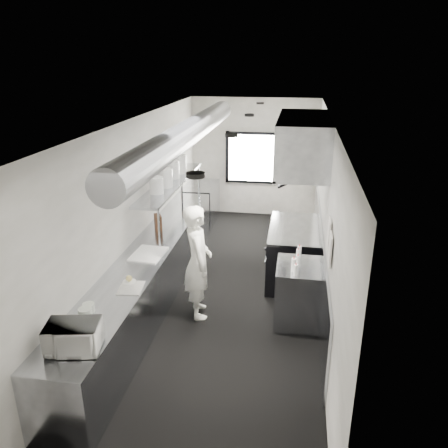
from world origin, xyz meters
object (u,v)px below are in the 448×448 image
at_px(range, 293,253).
at_px(knife_block, 158,222).
at_px(deli_tub_a, 85,313).
at_px(pass_shelf, 171,183).
at_px(squeeze_bottle_e, 299,252).
at_px(squeeze_bottle_b, 294,265).
at_px(plate_stack_c, 173,170).
at_px(squeeze_bottle_a, 296,270).
at_px(small_plate, 129,282).
at_px(plate_stack_d, 180,164).
at_px(plate_stack_a, 157,185).
at_px(deli_tub_b, 89,308).
at_px(far_work_table, 201,203).
at_px(prep_counter, 151,275).
at_px(plate_stack_b, 166,178).
at_px(squeeze_bottle_c, 298,261).
at_px(bottle_station, 298,294).
at_px(exhaust_hood, 303,143).
at_px(microwave, 73,337).
at_px(line_cook, 198,262).
at_px(cutting_board, 148,254).
at_px(squeeze_bottle_d, 298,255).

relative_size(range, knife_block, 6.21).
bearing_deg(deli_tub_a, pass_shelf, 88.96).
xyz_separation_m(pass_shelf, squeeze_bottle_e, (2.32, -1.43, -0.54)).
height_order(range, squeeze_bottle_b, squeeze_bottle_b).
height_order(plate_stack_c, squeeze_bottle_a, plate_stack_c).
distance_m(pass_shelf, squeeze_bottle_b, 2.99).
xyz_separation_m(range, small_plate, (-2.10, -2.27, 0.44)).
bearing_deg(plate_stack_d, plate_stack_a, -91.80).
xyz_separation_m(deli_tub_b, plate_stack_a, (0.05, 2.59, 0.75)).
xyz_separation_m(far_work_table, squeeze_bottle_e, (2.28, -3.63, 0.54)).
xyz_separation_m(prep_counter, plate_stack_b, (-0.03, 1.15, 1.28)).
bearing_deg(deli_tub_a, squeeze_bottle_c, 36.06).
bearing_deg(deli_tub_a, bottle_station, 35.98).
relative_size(exhaust_hood, squeeze_bottle_a, 13.55).
bearing_deg(squeeze_bottle_a, plate_stack_c, 135.59).
relative_size(plate_stack_b, squeeze_bottle_b, 1.62).
bearing_deg(deli_tub_b, microwave, -76.00).
height_order(plate_stack_c, squeeze_bottle_e, plate_stack_c).
distance_m(line_cook, plate_stack_c, 2.33).
height_order(microwave, cutting_board, microwave).
bearing_deg(exhaust_hood, squeeze_bottle_d, -89.05).
bearing_deg(pass_shelf, plate_stack_c, 94.48).
bearing_deg(plate_stack_a, cutting_board, -82.40).
xyz_separation_m(exhaust_hood, far_work_table, (-2.25, 2.50, -1.94)).
xyz_separation_m(squeeze_bottle_d, squeeze_bottle_e, (0.02, 0.08, 0.01)).
bearing_deg(plate_stack_c, pass_shelf, -85.52).
bearing_deg(small_plate, deli_tub_b, -105.05).
distance_m(far_work_table, cutting_board, 3.91).
bearing_deg(squeeze_bottle_c, plate_stack_a, 157.22).
bearing_deg(plate_stack_d, deli_tub_b, -91.28).
xyz_separation_m(pass_shelf, deli_tub_b, (-0.08, -3.33, -0.58)).
distance_m(squeeze_bottle_a, squeeze_bottle_d, 0.50).
height_order(exhaust_hood, deli_tub_a, exhaust_hood).
xyz_separation_m(cutting_board, squeeze_bottle_e, (2.23, 0.26, 0.08)).
xyz_separation_m(plate_stack_b, squeeze_bottle_b, (2.24, -1.54, -0.73)).
distance_m(plate_stack_d, squeeze_bottle_c, 3.37).
bearing_deg(squeeze_bottle_a, knife_block, 150.08).
bearing_deg(plate_stack_b, squeeze_bottle_d, -26.84).
bearing_deg(squeeze_bottle_c, bottle_station, 30.37).
relative_size(prep_counter, small_plate, 34.03).
height_order(plate_stack_c, squeeze_bottle_c, plate_stack_c).
bearing_deg(pass_shelf, microwave, -88.62).
xyz_separation_m(plate_stack_d, squeeze_bottle_e, (2.31, -2.06, -0.76)).
relative_size(pass_shelf, plate_stack_d, 8.44).
bearing_deg(pass_shelf, deli_tub_a, -91.04).
bearing_deg(plate_stack_b, plate_stack_d, 89.70).
distance_m(prep_counter, small_plate, 1.16).
relative_size(small_plate, squeeze_bottle_d, 1.05).
relative_size(far_work_table, knife_block, 4.65).
height_order(squeeze_bottle_b, squeeze_bottle_c, squeeze_bottle_b).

